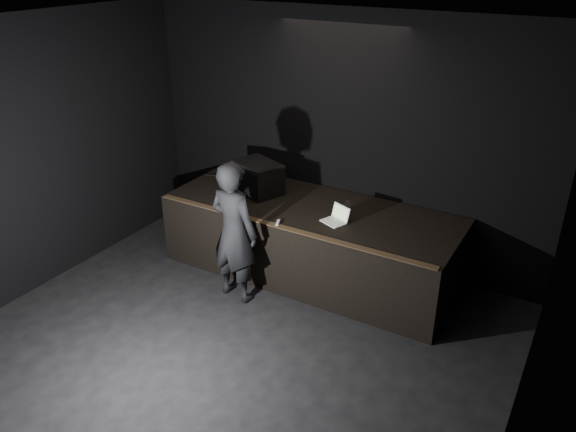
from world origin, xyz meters
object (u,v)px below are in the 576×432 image
(stage_monitor, at_px, (257,177))
(stage_riser, at_px, (311,240))
(laptop, at_px, (336,218))
(person, at_px, (234,232))
(beer_can, at_px, (228,203))

(stage_monitor, bearing_deg, stage_riser, 17.31)
(laptop, height_order, person, person)
(laptop, relative_size, person, 0.20)
(stage_monitor, distance_m, person, 1.19)
(stage_riser, bearing_deg, person, -118.24)
(stage_monitor, relative_size, laptop, 2.13)
(stage_monitor, height_order, laptop, stage_monitor)
(stage_riser, height_order, laptop, laptop)
(stage_monitor, bearing_deg, beer_can, -72.51)
(stage_monitor, xyz_separation_m, laptop, (1.39, -0.29, -0.17))
(stage_riser, bearing_deg, laptop, -24.57)
(person, bearing_deg, stage_riser, -112.77)
(stage_riser, bearing_deg, beer_can, -149.12)
(stage_riser, xyz_separation_m, beer_can, (-0.96, -0.57, 0.57))
(laptop, bearing_deg, stage_riser, 177.84)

